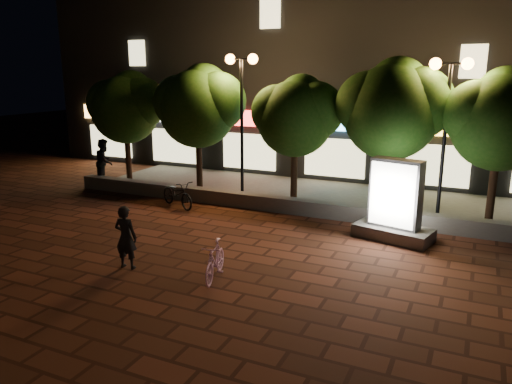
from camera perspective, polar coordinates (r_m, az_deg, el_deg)
The scene contains 16 objects.
ground at distance 13.54m, azimuth -5.69°, elevation -6.31°, with size 80.00×80.00×0.00m, color brown.
retaining_wall at distance 16.86m, azimuth 1.15°, elevation -1.24°, with size 16.00×0.45×0.50m, color slate.
sidewalk at distance 19.16m, azimuth 4.15°, elevation -0.06°, with size 16.00×5.00×0.08m, color slate.
building_block at distance 24.78m, azimuth 9.84°, elevation 14.53°, with size 28.00×8.12×11.30m.
tree_far_left at distance 21.24m, azimuth -14.83°, elevation 9.79°, with size 3.36×2.80×4.63m.
tree_left at distance 19.20m, azimuth -6.61°, elevation 10.21°, with size 3.60×3.00×4.89m.
tree_mid at distance 17.49m, azimuth 4.83°, elevation 9.14°, with size 3.24×2.70×4.50m.
tree_right at distance 16.63m, azimuth 15.77°, elevation 9.63°, with size 3.72×3.10×5.07m.
tree_far_right at distance 16.44m, azimuth 26.87°, elevation 7.93°, with size 3.48×2.90×4.76m.
street_lamp_left at distance 18.00m, azimuth -1.69°, elevation 11.91°, with size 1.26×0.36×5.18m.
street_lamp_right at distance 16.16m, azimuth 21.53°, elevation 10.25°, with size 1.26×0.36×4.98m.
ad_kiosk at distance 14.33m, azimuth 15.90°, elevation -1.72°, with size 2.33×1.54×2.31m.
scooter_pink at distance 11.35m, azimuth -4.81°, elevation -7.96°, with size 0.42×1.49×0.89m, color #DB90C3.
rider at distance 12.20m, azimuth -14.96°, elevation -5.12°, with size 0.57×0.38×1.57m, color black.
scooter_parked at distance 17.34m, azimuth -9.16°, elevation -0.20°, with size 0.64×1.84×0.96m, color black.
pedestrian at distance 21.14m, azimuth -17.26°, elevation 3.41°, with size 0.92×0.72×1.89m, color black.
Camera 1 is at (6.50, -10.91, 4.68)m, focal length 34.26 mm.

